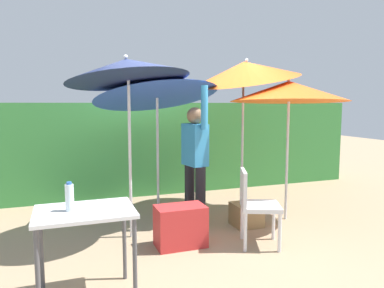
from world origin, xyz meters
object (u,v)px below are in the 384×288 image
Objects in this scene: cooler_box at (180,226)px; crate_cardboard at (246,215)px; umbrella_rainbow at (127,70)px; bottle_water at (70,197)px; umbrella_orange at (155,87)px; person_vendor at (195,157)px; umbrella_navy at (289,91)px; chair_plastic at (254,202)px; folding_table at (85,221)px; umbrella_yellow at (245,71)px.

cooler_box is 1.53× the size of crate_cardboard.
umbrella_rainbow reaches higher than cooler_box.
bottle_water is (-0.71, -1.30, -1.15)m from umbrella_rainbow.
umbrella_orange reaches higher than person_vendor.
umbrella_rainbow is 0.90m from umbrella_orange.
cooler_box reaches higher than crate_cardboard.
person_vendor is (0.41, -0.53, -0.95)m from umbrella_orange.
bottle_water is at bearing -137.58° from person_vendor.
umbrella_navy is at bearing -9.79° from person_vendor.
chair_plastic is 2.01m from folding_table.
umbrella_rainbow is at bearing 176.40° from crate_cardboard.
umbrella_yellow reaches higher than umbrella_orange.
bottle_water reaches higher than cooler_box.
umbrella_orange is at bearing 127.82° from person_vendor.
bottle_water is (-1.21, -0.83, 0.66)m from cooler_box.
folding_table reaches higher than cooler_box.
folding_table is at bearing -114.49° from umbrella_rainbow.
chair_plastic is (0.81, -1.46, -1.37)m from umbrella_orange.
umbrella_rainbow is 4.08× the size of cooler_box.
chair_plastic is 1.11× the size of folding_table.
umbrella_orange is 2.03m from cooler_box.
umbrella_rainbow is 1.88m from bottle_water.
chair_plastic reaches higher than cooler_box.
umbrella_yellow reaches higher than person_vendor.
umbrella_orange is 1.87m from umbrella_navy.
umbrella_orange is at bearing 58.88° from bottle_water.
umbrella_navy is 2.38m from cooler_box.
person_vendor is 2.11× the size of chair_plastic.
bottle_water is at bearing -145.61° from cooler_box.
umbrella_yellow reaches higher than chair_plastic.
folding_table is at bearing -155.59° from umbrella_navy.
umbrella_rainbow is 2.45m from crate_cardboard.
crate_cardboard is at bearing 19.35° from cooler_box.
cooler_box is 2.37× the size of bottle_water.
chair_plastic is at bearing 15.65° from bottle_water.
umbrella_orange is 2.58× the size of chair_plastic.
folding_table is 3.33× the size of bottle_water.
umbrella_yellow is at bearing 66.16° from crate_cardboard.
cooler_box is (-1.35, -1.02, -1.89)m from umbrella_yellow.
umbrella_rainbow is 1.46m from person_vendor.
person_vendor is 2.35× the size of folding_table.
umbrella_navy reaches higher than bottle_water.
umbrella_orange is 2.87× the size of folding_table.
umbrella_rainbow is at bearing 150.92° from chair_plastic.
folding_table is 0.24m from bottle_water.
crate_cardboard is (-0.66, -0.07, -1.66)m from umbrella_navy.
umbrella_orange is at bearing 141.88° from crate_cardboard.
person_vendor is at bearing -158.91° from umbrella_yellow.
chair_plastic is 2.39× the size of crate_cardboard.
crate_cardboard is (1.05, -0.82, -1.73)m from umbrella_orange.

